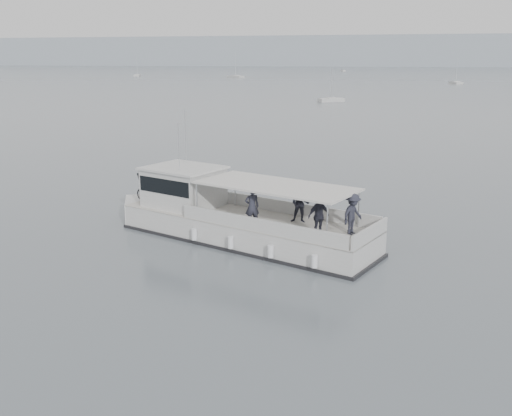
# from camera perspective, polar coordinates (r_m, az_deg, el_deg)

# --- Properties ---
(ground) EXTENTS (1400.00, 1400.00, 0.00)m
(ground) POSITION_cam_1_polar(r_m,az_deg,el_deg) (27.05, -5.70, -2.82)
(ground) COLOR #51585F
(ground) RESTS_ON ground
(headland) EXTENTS (1400.00, 90.00, 28.00)m
(headland) POSITION_cam_1_polar(r_m,az_deg,el_deg) (584.38, 13.33, 15.01)
(headland) COLOR #939EA8
(headland) RESTS_ON ground
(tour_boat) EXTENTS (13.69, 7.62, 5.87)m
(tour_boat) POSITION_cam_1_polar(r_m,az_deg,el_deg) (26.66, -3.20, -0.88)
(tour_boat) COLOR silver
(tour_boat) RESTS_ON ground
(moored_fleet) EXTENTS (246.49, 372.82, 10.64)m
(moored_fleet) POSITION_cam_1_polar(r_m,az_deg,el_deg) (211.84, 8.18, 12.56)
(moored_fleet) COLOR silver
(moored_fleet) RESTS_ON ground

